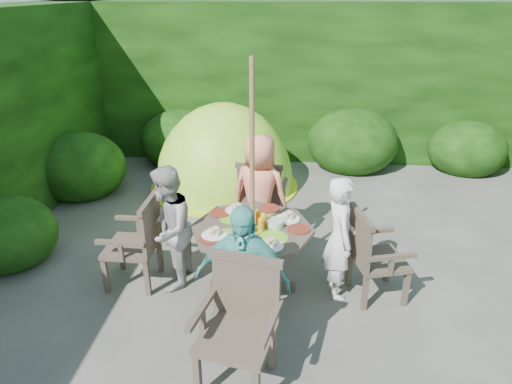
# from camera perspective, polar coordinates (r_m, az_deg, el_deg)

# --- Properties ---
(ground) EXTENTS (60.00, 60.00, 0.00)m
(ground) POSITION_cam_1_polar(r_m,az_deg,el_deg) (4.64, 8.50, -11.57)
(ground) COLOR #484540
(ground) RESTS_ON ground
(hedge_enclosure) EXTENTS (9.00, 9.00, 2.50)m
(hedge_enclosure) POSITION_cam_1_polar(r_m,az_deg,el_deg) (5.31, 8.57, 8.17)
(hedge_enclosure) COLOR black
(hedge_enclosure) RESTS_ON ground
(patio_table) EXTENTS (1.16, 1.16, 0.80)m
(patio_table) POSITION_cam_1_polar(r_m,az_deg,el_deg) (4.27, -0.39, -5.70)
(patio_table) COLOR #3A2F26
(patio_table) RESTS_ON ground
(parasol_pole) EXTENTS (0.04, 0.04, 2.20)m
(parasol_pole) POSITION_cam_1_polar(r_m,az_deg,el_deg) (4.03, -0.47, 0.92)
(parasol_pole) COLOR brown
(parasol_pole) RESTS_ON ground
(garden_chair_right) EXTENTS (0.56, 0.61, 0.85)m
(garden_chair_right) POSITION_cam_1_polar(r_m,az_deg,el_deg) (4.35, 14.32, -7.58)
(garden_chair_right) COLOR #3A2F26
(garden_chair_right) RESTS_ON ground
(garden_chair_left) EXTENTS (0.48, 0.54, 0.88)m
(garden_chair_left) POSITION_cam_1_polar(r_m,az_deg,el_deg) (4.55, -14.48, -5.93)
(garden_chair_left) COLOR #3A2F26
(garden_chair_left) RESTS_ON ground
(garden_chair_back) EXTENTS (0.58, 0.53, 0.89)m
(garden_chair_back) POSITION_cam_1_polar(r_m,az_deg,el_deg) (5.28, 0.65, -0.58)
(garden_chair_back) COLOR #3A2F26
(garden_chair_back) RESTS_ON ground
(garden_chair_front) EXTENTS (0.65, 0.60, 0.93)m
(garden_chair_front) POSITION_cam_1_polar(r_m,az_deg,el_deg) (3.41, -2.04, -15.94)
(garden_chair_front) COLOR #3A2F26
(garden_chair_front) RESTS_ON ground
(child_right) EXTENTS (0.35, 0.47, 1.20)m
(child_right) POSITION_cam_1_polar(r_m,az_deg,el_deg) (4.26, 10.38, -5.70)
(child_right) COLOR white
(child_right) RESTS_ON ground
(child_left) EXTENTS (0.47, 0.60, 1.23)m
(child_left) POSITION_cam_1_polar(r_m,az_deg,el_deg) (4.39, -10.94, -4.54)
(child_left) COLOR #A5A39F
(child_left) RESTS_ON ground
(child_back) EXTENTS (0.74, 0.59, 1.31)m
(child_back) POSITION_cam_1_polar(r_m,az_deg,el_deg) (4.94, 0.47, -0.16)
(child_back) COLOR #FF8969
(child_back) RESTS_ON ground
(child_front) EXTENTS (0.79, 0.41, 1.28)m
(child_front) POSITION_cam_1_polar(r_m,az_deg,el_deg) (3.56, -1.75, -11.04)
(child_front) COLOR #4DB5AB
(child_front) RESTS_ON ground
(dome_tent) EXTENTS (2.32, 2.32, 2.46)m
(dome_tent) POSITION_cam_1_polar(r_m,az_deg,el_deg) (6.78, -3.94, 0.76)
(dome_tent) COLOR #7DDE2A
(dome_tent) RESTS_ON ground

